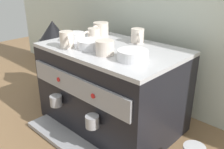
% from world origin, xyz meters
% --- Properties ---
extents(ground_plane, '(4.00, 4.00, 0.00)m').
position_xyz_m(ground_plane, '(0.00, 0.00, 0.00)').
color(ground_plane, brown).
extents(espresso_machine, '(0.65, 0.54, 0.40)m').
position_xyz_m(espresso_machine, '(0.00, -0.00, 0.20)').
color(espresso_machine, black).
rests_on(espresso_machine, ground_plane).
extents(ceramic_cup_0, '(0.10, 0.09, 0.06)m').
position_xyz_m(ceramic_cup_0, '(0.05, -0.10, 0.43)').
color(ceramic_cup_0, beige).
rests_on(ceramic_cup_0, espresso_machine).
extents(ceramic_cup_1, '(0.06, 0.09, 0.06)m').
position_xyz_m(ceramic_cup_1, '(-0.15, 0.02, 0.43)').
color(ceramic_cup_1, beige).
rests_on(ceramic_cup_1, espresso_machine).
extents(ceramic_cup_2, '(0.10, 0.07, 0.07)m').
position_xyz_m(ceramic_cup_2, '(-0.14, -0.15, 0.44)').
color(ceramic_cup_2, beige).
rests_on(ceramic_cup_2, espresso_machine).
extents(ceramic_cup_3, '(0.08, 0.12, 0.07)m').
position_xyz_m(ceramic_cup_3, '(-0.20, 0.12, 0.44)').
color(ceramic_cup_3, beige).
rests_on(ceramic_cup_3, espresso_machine).
extents(ceramic_cup_4, '(0.09, 0.08, 0.07)m').
position_xyz_m(ceramic_cup_4, '(0.04, 0.14, 0.44)').
color(ceramic_cup_4, beige).
rests_on(ceramic_cup_4, espresso_machine).
extents(ceramic_bowl_0, '(0.10, 0.10, 0.04)m').
position_xyz_m(ceramic_bowl_0, '(-0.20, -0.05, 0.42)').
color(ceramic_bowl_0, white).
rests_on(ceramic_bowl_0, espresso_machine).
extents(ceramic_bowl_1, '(0.12, 0.12, 0.04)m').
position_xyz_m(ceramic_bowl_1, '(0.18, -0.07, 0.42)').
color(ceramic_bowl_1, white).
rests_on(ceramic_bowl_1, espresso_machine).
extents(ceramic_bowl_2, '(0.12, 0.12, 0.04)m').
position_xyz_m(ceramic_bowl_2, '(-0.05, -0.08, 0.42)').
color(ceramic_bowl_2, white).
rests_on(ceramic_bowl_2, espresso_machine).
extents(coffee_grinder, '(0.18, 0.18, 0.46)m').
position_xyz_m(coffee_grinder, '(-0.49, 0.01, 0.22)').
color(coffee_grinder, '#333338').
rests_on(coffee_grinder, ground_plane).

